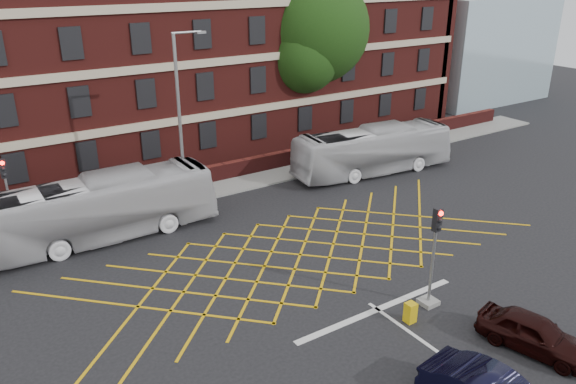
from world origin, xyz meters
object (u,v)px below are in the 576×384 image
car_maroon (534,333)px  street_lamp (183,153)px  deciduous_tree (314,37)px  utility_cabinet (410,312)px  bus_right (373,150)px  traffic_light_near (432,266)px  traffic_light_far (11,207)px  bus_left (98,209)px

car_maroon → street_lamp: street_lamp is taller
deciduous_tree → utility_cabinet: bearing=-116.8°
car_maroon → utility_cabinet: size_ratio=4.81×
bus_right → street_lamp: bearing=92.9°
deciduous_tree → traffic_light_near: size_ratio=2.93×
bus_right → traffic_light_far: size_ratio=2.59×
traffic_light_near → street_lamp: (-4.41, 14.01, 1.67)m
bus_right → deciduous_tree: (1.20, 8.49, 6.36)m
bus_left → car_maroon: bearing=-148.8°
bus_left → bus_right: bus_left is taller
traffic_light_near → utility_cabinet: bearing=-163.0°
traffic_light_near → traffic_light_far: same height
deciduous_tree → utility_cabinet: size_ratio=15.27×
street_lamp → bus_right: bearing=-3.9°
deciduous_tree → traffic_light_near: (-9.67, -21.62, -6.14)m
bus_right → traffic_light_far: bearing=90.5°
deciduous_tree → street_lamp: size_ratio=1.28×
bus_left → bus_right: 17.87m
car_maroon → street_lamp: (-5.38, 18.09, 2.76)m
bus_right → street_lamp: size_ratio=1.13×
deciduous_tree → utility_cabinet: (-11.17, -22.08, -7.49)m
bus_right → car_maroon: bus_right is taller
traffic_light_far → deciduous_tree: bearing=15.1°
bus_left → deciduous_tree: bearing=-66.0°
car_maroon → traffic_light_far: bearing=111.3°
bus_left → car_maroon: size_ratio=2.98×
traffic_light_near → street_lamp: 14.78m
traffic_light_near → utility_cabinet: 2.07m
traffic_light_far → street_lamp: street_lamp is taller
bus_left → traffic_light_near: size_ratio=2.75×
traffic_light_near → car_maroon: bearing=-76.7°
deciduous_tree → traffic_light_near: bearing=-114.1°
traffic_light_far → utility_cabinet: size_ratio=5.20×
bus_left → deciduous_tree: 21.73m
street_lamp → deciduous_tree: bearing=28.4°
car_maroon → bus_left: bearing=106.6°
bus_left → traffic_light_near: bearing=-144.4°
bus_right → traffic_light_far: traffic_light_far is taller
bus_right → deciduous_tree: 10.67m
bus_right → utility_cabinet: bearing=150.5°
bus_left → traffic_light_far: size_ratio=2.75×
bus_left → street_lamp: street_lamp is taller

